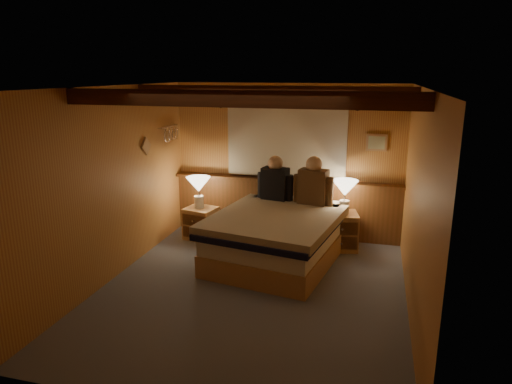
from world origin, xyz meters
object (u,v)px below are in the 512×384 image
(bed, at_px, (278,236))
(person_right, at_px, (313,184))
(person_left, at_px, (275,181))
(duffel_bag, at_px, (213,233))
(lamp_right, at_px, (345,190))
(nightstand_right, at_px, (340,231))
(nightstand_left, at_px, (201,223))
(lamp_left, at_px, (199,186))

(bed, bearing_deg, person_right, 67.32)
(bed, bearing_deg, person_left, 115.63)
(person_right, xyz_separation_m, duffel_bag, (-1.51, -0.14, -0.84))
(bed, bearing_deg, lamp_right, 50.93)
(nightstand_right, relative_size, person_left, 0.84)
(bed, xyz_separation_m, nightstand_left, (-1.36, 0.56, -0.11))
(nightstand_right, height_order, lamp_left, lamp_left)
(nightstand_right, bearing_deg, nightstand_left, 171.27)
(lamp_left, bearing_deg, duffel_bag, -21.18)
(person_left, xyz_separation_m, person_right, (0.59, -0.10, 0.02))
(bed, height_order, lamp_left, lamp_left)
(nightstand_left, bearing_deg, bed, -10.46)
(lamp_left, distance_m, person_left, 1.20)
(person_left, xyz_separation_m, duffel_bag, (-0.92, -0.24, -0.82))
(bed, bearing_deg, nightstand_right, 50.76)
(bed, relative_size, lamp_left, 4.59)
(nightstand_right, relative_size, lamp_left, 1.18)
(nightstand_left, bearing_deg, person_right, 13.58)
(person_left, bearing_deg, bed, -64.44)
(nightstand_left, relative_size, nightstand_right, 0.91)
(person_right, bearing_deg, bed, -111.57)
(bed, height_order, duffel_bag, bed)
(nightstand_right, distance_m, person_left, 1.21)
(person_left, distance_m, person_right, 0.60)
(nightstand_right, bearing_deg, person_left, 166.51)
(person_left, relative_size, duffel_bag, 1.49)
(nightstand_left, relative_size, duffel_bag, 1.14)
(person_left, bearing_deg, nightstand_left, -162.75)
(lamp_left, bearing_deg, person_right, 1.09)
(bed, bearing_deg, duffel_bag, 167.04)
(person_right, height_order, duffel_bag, person_right)
(nightstand_left, distance_m, duffel_bag, 0.28)
(nightstand_left, bearing_deg, lamp_right, 16.31)
(duffel_bag, bearing_deg, bed, -26.13)
(lamp_left, height_order, duffel_bag, lamp_left)
(bed, distance_m, nightstand_left, 1.48)
(bed, distance_m, lamp_left, 1.58)
(nightstand_right, bearing_deg, lamp_left, 170.86)
(nightstand_right, relative_size, person_right, 0.80)
(person_left, bearing_deg, person_right, 0.23)
(lamp_right, height_order, person_right, person_right)
(nightstand_right, bearing_deg, person_right, 178.53)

